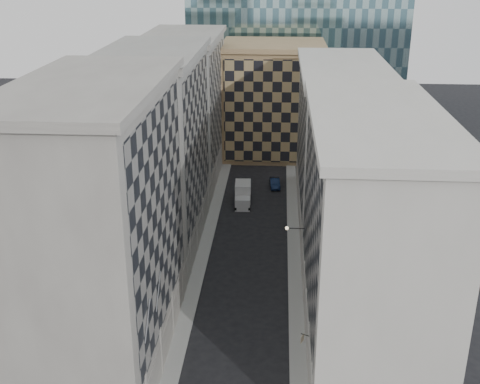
% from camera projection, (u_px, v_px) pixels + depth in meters
% --- Properties ---
extents(sidewalk_west, '(1.50, 100.00, 0.15)m').
position_uv_depth(sidewalk_west, '(204.00, 252.00, 69.82)').
color(sidewalk_west, '#999A94').
rests_on(sidewalk_west, ground).
extents(sidewalk_east, '(1.50, 100.00, 0.15)m').
position_uv_depth(sidewalk_east, '(294.00, 254.00, 69.18)').
color(sidewalk_east, '#999A94').
rests_on(sidewalk_east, ground).
extents(bldg_left_a, '(10.80, 22.80, 23.70)m').
position_uv_depth(bldg_left_a, '(102.00, 228.00, 48.21)').
color(bldg_left_a, gray).
rests_on(bldg_left_a, ground).
extents(bldg_left_b, '(10.80, 22.80, 22.70)m').
position_uv_depth(bldg_left_b, '(156.00, 150.00, 68.78)').
color(bldg_left_b, gray).
rests_on(bldg_left_b, ground).
extents(bldg_left_c, '(10.80, 22.80, 21.70)m').
position_uv_depth(bldg_left_c, '(185.00, 109.00, 89.36)').
color(bldg_left_c, gray).
rests_on(bldg_left_c, ground).
extents(bldg_right_a, '(10.80, 26.80, 20.70)m').
position_uv_depth(bldg_right_a, '(368.00, 231.00, 51.13)').
color(bldg_right_a, beige).
rests_on(bldg_right_a, ground).
extents(bldg_right_b, '(10.80, 28.80, 19.70)m').
position_uv_depth(bldg_right_b, '(340.00, 143.00, 76.33)').
color(bldg_right_b, beige).
rests_on(bldg_right_b, ground).
extents(tan_block, '(16.80, 14.80, 18.80)m').
position_uv_depth(tan_block, '(273.00, 99.00, 101.03)').
color(tan_block, '#9C7D53').
rests_on(tan_block, ground).
extents(flagpoles_left, '(0.10, 6.33, 2.33)m').
position_uv_depth(flagpoles_left, '(153.00, 305.00, 44.68)').
color(flagpoles_left, gray).
rests_on(flagpoles_left, ground).
extents(bracket_lamp, '(1.98, 0.36, 0.36)m').
position_uv_depth(bracket_lamp, '(289.00, 228.00, 61.40)').
color(bracket_lamp, black).
rests_on(bracket_lamp, ground).
extents(box_truck, '(2.35, 5.33, 2.88)m').
position_uv_depth(box_truck, '(243.00, 195.00, 82.87)').
color(box_truck, silver).
rests_on(box_truck, ground).
extents(dark_car, '(1.71, 4.08, 1.31)m').
position_uv_depth(dark_car, '(275.00, 183.00, 89.00)').
color(dark_car, '#101E3C').
rests_on(dark_car, ground).
extents(shop_sign, '(0.69, 0.59, 0.70)m').
position_uv_depth(shop_sign, '(303.00, 338.00, 47.85)').
color(shop_sign, black).
rests_on(shop_sign, ground).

